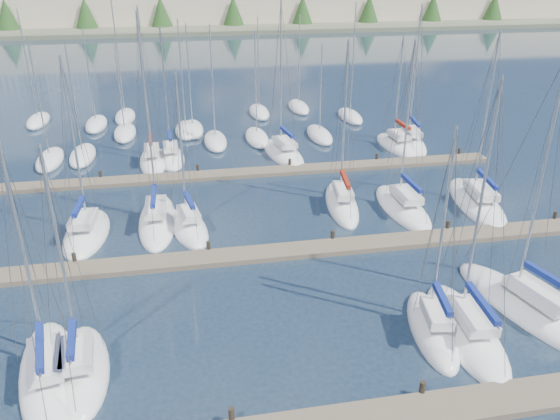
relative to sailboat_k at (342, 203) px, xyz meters
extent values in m
plane|color=#213143|center=(-6.24, 37.60, -0.19)|extent=(400.00, 400.00, 0.00)
cylinder|color=#2D261C|center=(-10.24, -19.50, 0.11)|extent=(0.26, 0.26, 1.10)
cylinder|color=#2D261C|center=(-2.24, -19.50, 0.11)|extent=(0.26, 0.26, 1.10)
cube|color=#6B5E4C|center=(-6.24, -6.40, -0.04)|extent=(44.00, 1.80, 0.35)
cylinder|color=#2D261C|center=(-18.24, -5.50, 0.11)|extent=(0.26, 0.26, 1.10)
cylinder|color=#2D261C|center=(-10.24, -5.50, 0.11)|extent=(0.26, 0.26, 1.10)
cylinder|color=#2D261C|center=(-2.24, -5.50, 0.11)|extent=(0.26, 0.26, 1.10)
cylinder|color=#2D261C|center=(5.76, -5.50, 0.11)|extent=(0.26, 0.26, 1.10)
cylinder|color=#2D261C|center=(13.76, -5.50, 0.11)|extent=(0.26, 0.26, 1.10)
cube|color=#6B5E4C|center=(-6.24, 7.60, -0.04)|extent=(44.00, 1.80, 0.35)
cylinder|color=#2D261C|center=(-18.24, 8.50, 0.11)|extent=(0.26, 0.26, 1.10)
cylinder|color=#2D261C|center=(-10.24, 8.50, 0.11)|extent=(0.26, 0.26, 1.10)
cylinder|color=#2D261C|center=(-2.24, 8.50, 0.11)|extent=(0.26, 0.26, 1.10)
cylinder|color=#2D261C|center=(5.76, 8.50, 0.11)|extent=(0.26, 0.26, 1.10)
cylinder|color=#2D261C|center=(13.76, 8.50, 0.11)|extent=(0.26, 0.26, 1.10)
ellipsoid|color=white|center=(0.00, 0.03, -0.14)|extent=(3.36, 8.45, 1.60)
cube|color=silver|center=(-0.05, -0.38, 1.16)|extent=(1.62, 3.02, 0.50)
cylinder|color=#9EA0A5|center=(0.10, 0.68, 6.29)|extent=(0.14, 0.14, 10.77)
cylinder|color=#9EA0A5|center=(-0.15, -1.03, 2.21)|extent=(0.58, 3.43, 0.10)
cube|color=maroon|center=(-0.15, -1.03, 2.33)|extent=(0.74, 3.19, 0.30)
ellipsoid|color=white|center=(-17.88, -15.39, -0.14)|extent=(4.14, 8.57, 1.60)
cube|color=black|center=(-17.88, -15.39, -0.14)|extent=(2.09, 4.13, 0.12)
cube|color=silver|center=(-17.80, -15.79, 1.16)|extent=(1.95, 3.10, 0.50)
cylinder|color=#9EA0A5|center=(-18.01, -14.75, 5.72)|extent=(0.14, 0.14, 9.62)
cylinder|color=#9EA0A5|center=(-17.67, -16.44, 2.21)|extent=(0.79, 3.40, 0.10)
cube|color=navy|center=(-17.67, -16.44, 2.33)|extent=(0.93, 3.17, 0.30)
ellipsoid|color=white|center=(4.20, -1.48, -0.14)|extent=(2.75, 8.39, 1.60)
cube|color=black|center=(4.20, -1.48, -0.14)|extent=(1.43, 4.03, 0.12)
cube|color=silver|center=(4.20, -1.90, 1.16)|extent=(1.51, 2.94, 0.50)
cylinder|color=#9EA0A5|center=(4.20, -0.81, 6.34)|extent=(0.14, 0.14, 10.87)
cylinder|color=#9EA0A5|center=(4.20, -2.57, 2.21)|extent=(0.10, 3.52, 0.10)
cube|color=navy|center=(4.20, -2.57, 2.33)|extent=(0.30, 3.24, 0.30)
ellipsoid|color=white|center=(-12.45, 12.63, -0.14)|extent=(2.64, 6.54, 1.60)
cube|color=silver|center=(-12.44, 12.31, 1.16)|extent=(1.39, 2.31, 0.50)
cylinder|color=#9EA0A5|center=(-12.48, 13.14, 6.17)|extent=(0.14, 0.14, 10.51)
cylinder|color=#9EA0A5|center=(-12.42, 11.79, 2.21)|extent=(0.23, 2.70, 0.10)
cube|color=navy|center=(-12.42, 11.79, 2.33)|extent=(0.42, 2.50, 0.30)
ellipsoid|color=white|center=(5.79, -14.62, -0.14)|extent=(4.97, 10.33, 1.60)
cube|color=black|center=(5.79, -14.62, -0.14)|extent=(2.49, 4.98, 0.12)
cube|color=silver|center=(5.90, -15.11, 1.16)|extent=(2.28, 3.74, 0.50)
cylinder|color=#9EA0A5|center=(5.60, -13.85, 7.00)|extent=(0.14, 0.14, 12.17)
cylinder|color=#9EA0A5|center=(6.08, -15.88, 2.21)|extent=(1.04, 4.10, 0.10)
cube|color=navy|center=(6.08, -15.88, 2.33)|extent=(1.16, 3.82, 0.30)
ellipsoid|color=white|center=(10.91, 13.18, -0.14)|extent=(3.63, 8.68, 1.60)
cube|color=black|center=(10.91, 13.18, -0.14)|extent=(1.84, 4.18, 0.12)
cube|color=silver|center=(10.85, 12.76, 1.16)|extent=(1.76, 3.11, 0.50)
cylinder|color=#9EA0A5|center=(11.01, 13.85, 6.87)|extent=(0.14, 0.14, 11.92)
cylinder|color=#9EA0A5|center=(10.76, 12.10, 2.21)|extent=(0.60, 3.51, 0.10)
cube|color=navy|center=(10.76, 12.10, 2.33)|extent=(0.76, 3.26, 0.30)
ellipsoid|color=white|center=(1.71, -15.80, -0.14)|extent=(3.43, 8.52, 1.60)
cube|color=silver|center=(1.67, -16.21, 1.16)|extent=(1.73, 3.03, 0.50)
cylinder|color=#9EA0A5|center=(1.77, -15.13, 6.60)|extent=(0.14, 0.14, 11.38)
cylinder|color=#9EA0A5|center=(1.61, -16.87, 2.21)|extent=(0.42, 3.48, 0.10)
cube|color=navy|center=(1.61, -16.87, 2.33)|extent=(0.60, 3.22, 0.30)
ellipsoid|color=white|center=(-16.55, -15.33, -0.14)|extent=(3.13, 6.79, 1.60)
cube|color=silver|center=(-16.52, -15.66, 1.16)|extent=(1.58, 2.43, 0.50)
cylinder|color=#9EA0A5|center=(-16.61, -14.81, 5.64)|extent=(0.14, 0.14, 9.46)
cylinder|color=#9EA0A5|center=(-16.47, -16.18, 2.21)|extent=(0.39, 2.76, 0.10)
cube|color=navy|center=(-16.47, -16.18, 2.33)|extent=(0.56, 2.56, 0.30)
ellipsoid|color=white|center=(-18.08, -1.52, -0.14)|extent=(3.19, 7.42, 1.60)
cube|color=black|center=(-18.08, -1.52, -0.14)|extent=(1.64, 3.57, 0.12)
cube|color=silver|center=(-18.10, -1.89, 1.16)|extent=(1.67, 2.63, 0.50)
cylinder|color=#9EA0A5|center=(-18.05, -0.94, 6.18)|extent=(0.14, 0.14, 10.54)
cylinder|color=#9EA0A5|center=(-18.14, -2.47, 2.21)|extent=(0.28, 3.06, 0.10)
cube|color=navy|center=(-18.14, -2.47, 2.33)|extent=(0.46, 2.82, 0.30)
ellipsoid|color=white|center=(-2.14, 12.11, -0.14)|extent=(3.90, 8.84, 1.60)
cube|color=maroon|center=(-2.14, 12.11, -0.14)|extent=(1.99, 4.26, 0.12)
cube|color=silver|center=(-2.09, 11.68, 1.16)|extent=(1.93, 3.17, 0.50)
cylinder|color=#9EA0A5|center=(-2.23, 12.79, 7.19)|extent=(0.14, 0.14, 12.55)
cylinder|color=#9EA0A5|center=(-2.00, 11.00, 2.21)|extent=(0.55, 3.58, 0.10)
cube|color=navy|center=(-2.00, 11.00, 2.33)|extent=(0.71, 3.32, 0.30)
ellipsoid|color=white|center=(-13.48, -0.39, -0.14)|extent=(2.69, 9.08, 1.60)
cube|color=silver|center=(-13.48, -0.84, 1.16)|extent=(1.45, 3.19, 0.50)
cylinder|color=#9EA0A5|center=(-13.47, 0.33, 7.32)|extent=(0.14, 0.14, 12.82)
cylinder|color=#9EA0A5|center=(-13.49, -1.57, 2.21)|extent=(0.15, 3.80, 0.10)
cube|color=navy|center=(-13.49, -1.57, 2.33)|extent=(0.35, 3.50, 0.30)
ellipsoid|color=white|center=(-11.35, -1.87, -0.14)|extent=(3.32, 6.79, 1.60)
cube|color=maroon|center=(-11.35, -1.87, -0.14)|extent=(1.68, 3.28, 0.12)
cube|color=silver|center=(-11.29, -2.19, 1.16)|extent=(1.61, 2.45, 0.50)
cylinder|color=#9EA0A5|center=(-11.43, -1.36, 5.64)|extent=(0.14, 0.14, 9.45)
cylinder|color=#9EA0A5|center=(-11.21, -2.71, 2.21)|extent=(0.55, 2.71, 0.10)
cube|color=navy|center=(-11.21, -2.71, 2.33)|extent=(0.71, 2.53, 0.30)
ellipsoid|color=white|center=(10.01, -1.63, -0.14)|extent=(4.52, 9.95, 1.60)
cube|color=silver|center=(9.93, -2.10, 1.16)|extent=(2.17, 3.58, 0.50)
cylinder|color=#9EA0A5|center=(10.13, -0.87, 6.58)|extent=(0.14, 0.14, 11.34)
cylinder|color=#9EA0A5|center=(9.80, -2.86, 2.21)|extent=(0.77, 3.99, 0.10)
cube|color=navy|center=(9.80, -2.86, 2.33)|extent=(0.91, 3.71, 0.30)
ellipsoid|color=white|center=(-14.10, 12.13, -0.14)|extent=(2.59, 7.83, 1.60)
cube|color=silver|center=(-14.09, 11.74, 1.16)|extent=(1.38, 2.75, 0.50)
cylinder|color=#9EA0A5|center=(-14.12, 12.75, 7.01)|extent=(0.14, 0.14, 12.20)
cylinder|color=#9EA0A5|center=(-14.07, 11.12, 2.21)|extent=(0.20, 3.26, 0.10)
cube|color=maroon|center=(-14.07, 11.12, 2.33)|extent=(0.40, 3.00, 0.30)
ellipsoid|color=white|center=(9.17, 12.35, -0.14)|extent=(3.00, 7.64, 1.60)
cube|color=silver|center=(9.18, 11.98, 1.16)|extent=(1.58, 2.70, 0.50)
cylinder|color=#9EA0A5|center=(9.14, 12.96, 5.54)|extent=(0.14, 0.14, 9.25)
cylinder|color=#9EA0A5|center=(9.21, 11.38, 2.21)|extent=(0.25, 3.16, 0.10)
cube|color=maroon|center=(9.21, 11.38, 2.33)|extent=(0.43, 2.92, 0.30)
ellipsoid|color=white|center=(0.12, -15.39, -0.14)|extent=(3.18, 6.80, 1.60)
cube|color=silver|center=(0.06, -15.72, 1.16)|extent=(1.52, 2.45, 0.50)
cylinder|color=#9EA0A5|center=(0.21, -14.88, 5.54)|extent=(0.14, 0.14, 9.25)
cylinder|color=#9EA0A5|center=(-0.03, -16.23, 2.21)|extent=(0.59, 2.72, 0.10)
cube|color=navy|center=(-0.03, -16.23, 2.33)|extent=(0.75, 2.54, 0.30)
cylinder|color=#9EA0A5|center=(-26.99, 27.50, 6.31)|extent=(0.12, 0.12, 11.20)
ellipsoid|color=white|center=(-26.99, 27.50, 0.06)|extent=(2.20, 6.40, 1.40)
cylinder|color=#9EA0A5|center=(-10.19, 21.05, 5.78)|extent=(0.12, 0.12, 10.14)
ellipsoid|color=white|center=(-10.19, 21.05, 0.06)|extent=(2.20, 6.40, 1.40)
cylinder|color=#9EA0A5|center=(-10.92, 20.84, 5.95)|extent=(0.12, 0.12, 10.49)
ellipsoid|color=white|center=(-10.92, 20.84, 0.06)|extent=(2.20, 6.40, 1.40)
cylinder|color=#9EA0A5|center=(2.83, 28.13, 5.74)|extent=(0.12, 0.12, 10.06)
ellipsoid|color=white|center=(2.83, 28.13, 0.06)|extent=(2.20, 6.40, 1.40)
cylinder|color=#9EA0A5|center=(-20.47, 24.94, 5.41)|extent=(0.12, 0.12, 9.39)
ellipsoid|color=white|center=(-20.47, 24.94, 0.06)|extent=(2.20, 6.40, 1.40)
cylinder|color=#9EA0A5|center=(-23.21, 13.79, 5.64)|extent=(0.12, 0.12, 9.85)
ellipsoid|color=white|center=(-23.21, 13.79, 0.06)|extent=(2.20, 6.40, 1.40)
cylinder|color=#9EA0A5|center=(-20.47, 14.43, 5.36)|extent=(0.12, 0.12, 9.30)
ellipsoid|color=white|center=(-20.47, 14.43, 0.06)|extent=(2.20, 6.40, 1.40)
cylinder|color=#9EA0A5|center=(7.73, 23.01, 6.55)|extent=(0.12, 0.12, 11.68)
ellipsoid|color=white|center=(7.73, 23.01, 0.06)|extent=(2.20, 6.40, 1.40)
cylinder|color=#9EA0A5|center=(-3.94, 16.92, 5.59)|extent=(0.12, 0.12, 9.76)
ellipsoid|color=white|center=(-3.94, 16.92, 0.06)|extent=(2.20, 6.40, 1.40)
cylinder|color=#9EA0A5|center=(-17.58, 27.51, 6.68)|extent=(0.12, 0.12, 11.95)
ellipsoid|color=white|center=(-17.58, 27.51, 0.06)|extent=(2.20, 6.40, 1.40)
cylinder|color=#9EA0A5|center=(2.52, 16.66, 4.94)|extent=(0.12, 0.12, 8.46)
ellipsoid|color=white|center=(2.52, 16.66, 0.06)|extent=(2.20, 6.40, 1.40)
cylinder|color=#9EA0A5|center=(-17.15, 21.07, 4.77)|extent=(0.12, 0.12, 8.12)
ellipsoid|color=white|center=(-17.15, 21.07, 0.06)|extent=(2.20, 6.40, 1.40)
cylinder|color=#9EA0A5|center=(-2.24, 26.69, 5.71)|extent=(0.12, 0.12, 10.00)
ellipsoid|color=white|center=(-2.24, 26.69, 0.06)|extent=(2.20, 6.40, 1.40)
cylinder|color=#9EA0A5|center=(-8.13, 16.57, 5.98)|extent=(0.12, 0.12, 10.54)
ellipsoid|color=white|center=(-8.13, 16.57, 0.06)|extent=(2.20, 6.40, 1.40)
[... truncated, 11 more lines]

